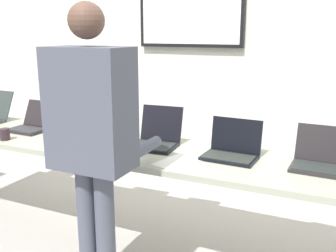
# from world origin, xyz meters

# --- Properties ---
(ground) EXTENTS (8.00, 8.00, 0.04)m
(ground) POSITION_xyz_m (0.00, 0.00, -0.02)
(ground) COLOR #A59F9D
(back_wall) EXTENTS (8.00, 0.11, 2.45)m
(back_wall) POSITION_xyz_m (-0.00, 1.13, 1.24)
(back_wall) COLOR silver
(back_wall) RESTS_ON ground
(workbench) EXTENTS (3.76, 0.70, 0.75)m
(workbench) POSITION_xyz_m (0.00, 0.00, 0.70)
(workbench) COLOR #A6A896
(workbench) RESTS_ON ground
(laptop_station_1) EXTENTS (0.32, 0.33, 0.22)m
(laptop_station_1) POSITION_xyz_m (-1.07, 0.07, 0.80)
(laptop_station_1) COLOR #262124
(laptop_station_1) RESTS_ON workbench
(laptop_station_2) EXTENTS (0.39, 0.39, 0.24)m
(laptop_station_2) POSITION_xyz_m (-0.50, 0.09, 0.80)
(laptop_station_2) COLOR black
(laptop_station_2) RESTS_ON workbench
(laptop_station_3) EXTENTS (0.33, 0.36, 0.27)m
(laptop_station_3) POSITION_xyz_m (0.07, 0.09, 0.81)
(laptop_station_3) COLOR black
(laptop_station_3) RESTS_ON workbench
(laptop_station_4) EXTENTS (0.35, 0.28, 0.24)m
(laptop_station_4) POSITION_xyz_m (0.63, 0.06, 0.80)
(laptop_station_4) COLOR black
(laptop_station_4) RESTS_ON workbench
(laptop_station_5) EXTENTS (0.39, 0.31, 0.24)m
(laptop_station_5) POSITION_xyz_m (1.19, 0.09, 0.80)
(laptop_station_5) COLOR #272326
(laptop_station_5) RESTS_ON workbench
(person) EXTENTS (0.44, 0.58, 1.69)m
(person) POSITION_xyz_m (0.04, -0.62, 1.02)
(person) COLOR #4F5264
(person) RESTS_ON ground
(coffee_mug) EXTENTS (0.07, 0.07, 0.09)m
(coffee_mug) POSITION_xyz_m (-1.03, -0.25, 0.79)
(coffee_mug) COLOR #312329
(coffee_mug) RESTS_ON workbench
(paper_sheet) EXTENTS (0.28, 0.34, 0.00)m
(paper_sheet) POSITION_xyz_m (0.35, -0.17, 0.75)
(paper_sheet) COLOR white
(paper_sheet) RESTS_ON workbench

